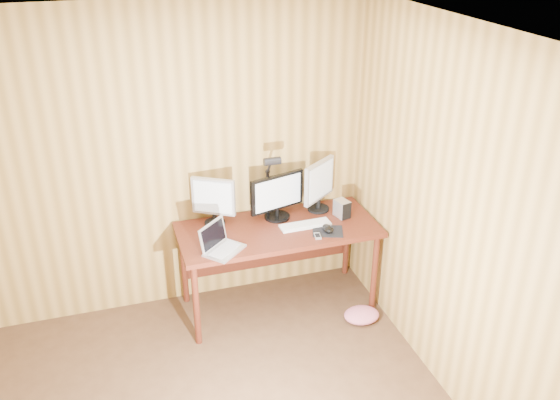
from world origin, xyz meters
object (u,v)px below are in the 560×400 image
keyboard (305,225)px  phone (318,236)px  monitor_left (214,200)px  hard_drive (342,209)px  desk (276,236)px  monitor_center (277,196)px  speaker (342,208)px  desk_lamp (270,177)px  monitor_right (319,184)px  mouse (328,229)px  laptop (220,244)px

keyboard → phone: 0.20m
monitor_left → hard_drive: (1.03, -0.19, -0.14)m
desk → monitor_center: size_ratio=3.35×
hard_drive → desk: bearing=160.3°
monitor_center → speaker: (0.54, -0.11, -0.13)m
phone → desk_lamp: size_ratio=0.17×
keyboard → hard_drive: 0.36m
monitor_left → speaker: (1.05, -0.15, -0.15)m
monitor_right → hard_drive: bearing=-87.7°
keyboard → speaker: speaker is taller
monitor_right → phone: size_ratio=4.32×
mouse → hard_drive: (0.21, 0.20, 0.05)m
keyboard → monitor_right: bearing=48.0°
laptop → phone: bearing=-44.6°
desk → monitor_center: (0.04, 0.09, 0.32)m
phone → speaker: (0.33, 0.29, 0.06)m
keyboard → desk_lamp: desk_lamp is taller
monitor_right → hard_drive: 0.28m
monitor_left → mouse: bearing=5.2°
keyboard → monitor_left: bearing=158.3°
monitor_right → keyboard: (-0.20, -0.24, -0.23)m
desk → monitor_right: bearing=16.8°
keyboard → hard_drive: bearing=8.9°
monitor_left → desk: bearing=14.0°
keyboard → phone: size_ratio=4.12×
hard_drive → phone: size_ratio=1.49×
hard_drive → speaker: hard_drive is taller
laptop → monitor_center: bearing=-9.3°
desk → speaker: speaker is taller
monitor_right → phone: bearing=-148.1°
monitor_left → keyboard: bearing=10.3°
monitor_left → laptop: monitor_left is taller
keyboard → hard_drive: size_ratio=2.75×
monitor_right → laptop: size_ratio=1.19×
monitor_left → hard_drive: size_ratio=2.64×
monitor_center → speaker: 0.56m
desk_lamp → desk: bearing=-76.5°
monitor_right → desk_lamp: bearing=143.4°
desk → phone: 0.41m
monitor_center → phone: (0.21, -0.40, -0.19)m
desk → hard_drive: size_ratio=10.51×
keyboard → phone: bearing=-81.6°
monitor_left → laptop: bearing=-66.2°
monitor_left → speaker: monitor_left is taller
desk_lamp → monitor_right: bearing=11.3°
monitor_left → laptop: size_ratio=1.09×
monitor_center → phone: 0.49m
monitor_left → mouse: monitor_left is taller
monitor_center → desk_lamp: 0.18m
phone → speaker: 0.44m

